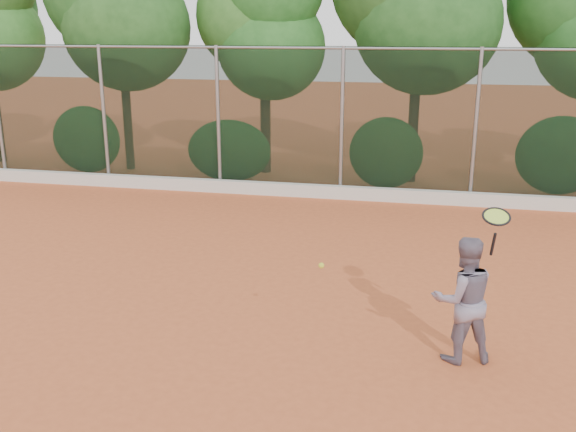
# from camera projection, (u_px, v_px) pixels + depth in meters

# --- Properties ---
(ground) EXTENTS (80.00, 80.00, 0.00)m
(ground) POSITION_uv_depth(u_px,v_px,m) (273.00, 323.00, 8.81)
(ground) COLOR #C45A2E
(ground) RESTS_ON ground
(concrete_curb) EXTENTS (24.00, 0.20, 0.30)m
(concrete_curb) POSITION_uv_depth(u_px,v_px,m) (339.00, 192.00, 15.17)
(concrete_curb) COLOR beige
(concrete_curb) RESTS_ON ground
(tennis_player) EXTENTS (0.91, 0.80, 1.58)m
(tennis_player) POSITION_uv_depth(u_px,v_px,m) (463.00, 299.00, 7.65)
(tennis_player) COLOR slate
(tennis_player) RESTS_ON ground
(chainlink_fence) EXTENTS (24.09, 0.09, 3.50)m
(chainlink_fence) POSITION_uv_depth(u_px,v_px,m) (342.00, 119.00, 14.85)
(chainlink_fence) COLOR black
(chainlink_fence) RESTS_ON ground
(foliage_backdrop) EXTENTS (23.70, 3.63, 7.55)m
(foliage_backdrop) POSITION_uv_depth(u_px,v_px,m) (333.00, 6.00, 16.09)
(foliage_backdrop) COLOR #412A19
(foliage_backdrop) RESTS_ON ground
(tennis_racket) EXTENTS (0.35, 0.33, 0.58)m
(tennis_racket) POSITION_uv_depth(u_px,v_px,m) (496.00, 220.00, 7.22)
(tennis_racket) COLOR black
(tennis_racket) RESTS_ON ground
(tennis_ball_in_flight) EXTENTS (0.07, 0.07, 0.07)m
(tennis_ball_in_flight) POSITION_uv_depth(u_px,v_px,m) (321.00, 266.00, 7.31)
(tennis_ball_in_flight) COLOR gold
(tennis_ball_in_flight) RESTS_ON ground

